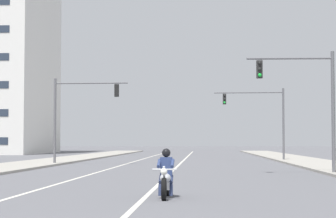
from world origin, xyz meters
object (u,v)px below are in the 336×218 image
Objects in this scene: traffic_signal_mid_right at (263,112)px; motorcycle_with_rider at (166,178)px; traffic_signal_near_left at (76,107)px; traffic_signal_near_right at (308,94)px.

motorcycle_with_rider is at bearing -99.89° from traffic_signal_mid_right.
traffic_signal_near_left is 1.00× the size of traffic_signal_mid_right.
traffic_signal_near_left and traffic_signal_mid_right have the same top height.
traffic_signal_near_left is (-7.99, 26.03, 3.54)m from motorcycle_with_rider.
traffic_signal_near_right and traffic_signal_near_left have the same top height.
traffic_signal_near_right is (6.38, 13.17, 3.48)m from motorcycle_with_rider.
traffic_signal_near_right is at bearing -41.81° from traffic_signal_near_left.
motorcycle_with_rider is 0.35× the size of traffic_signal_near_left.
traffic_signal_near_right is at bearing 64.16° from motorcycle_with_rider.
traffic_signal_mid_right is (-0.21, 22.24, 0.10)m from traffic_signal_near_right.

